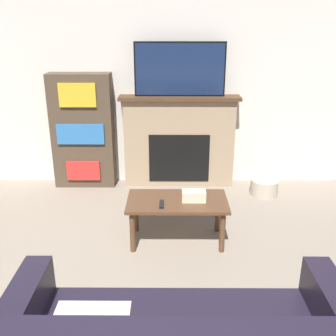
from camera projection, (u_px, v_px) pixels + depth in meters
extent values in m
cube|color=silver|center=(155.00, 78.00, 4.83)|extent=(5.95, 0.06, 2.70)
cube|color=tan|center=(179.00, 143.00, 4.98)|extent=(1.38, 0.22, 1.11)
cube|color=black|center=(179.00, 158.00, 4.93)|extent=(0.76, 0.01, 0.61)
cube|color=#4C331E|center=(180.00, 98.00, 4.76)|extent=(1.48, 0.28, 0.04)
cube|color=black|center=(180.00, 69.00, 4.64)|extent=(1.08, 0.03, 0.63)
cube|color=#19284C|center=(180.00, 69.00, 4.62)|extent=(1.05, 0.01, 0.60)
cube|color=silver|center=(94.00, 334.00, 1.93)|extent=(0.36, 0.14, 0.28)
cube|color=brown|center=(177.00, 201.00, 3.69)|extent=(0.94, 0.51, 0.03)
cylinder|color=brown|center=(132.00, 232.00, 3.59)|extent=(0.05, 0.05, 0.40)
cylinder|color=brown|center=(222.00, 232.00, 3.58)|extent=(0.05, 0.05, 0.40)
cylinder|color=brown|center=(136.00, 213.00, 3.95)|extent=(0.05, 0.05, 0.40)
cylinder|color=brown|center=(218.00, 213.00, 3.94)|extent=(0.05, 0.05, 0.40)
cube|color=beige|center=(194.00, 196.00, 3.65)|extent=(0.22, 0.12, 0.10)
cube|color=black|center=(162.00, 204.00, 3.57)|extent=(0.04, 0.15, 0.02)
cube|color=#4C3D2D|center=(83.00, 131.00, 4.91)|extent=(0.76, 0.26, 1.43)
cube|color=red|center=(83.00, 171.00, 4.94)|extent=(0.42, 0.03, 0.25)
cube|color=#2D70B7|center=(80.00, 134.00, 4.78)|extent=(0.58, 0.03, 0.25)
cube|color=gold|center=(77.00, 95.00, 4.61)|extent=(0.44, 0.03, 0.28)
cylinder|color=#BCB29E|center=(264.00, 187.00, 4.82)|extent=(0.34, 0.34, 0.19)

